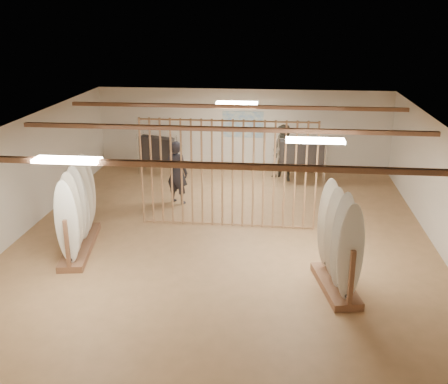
# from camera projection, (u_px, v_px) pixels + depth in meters

# --- Properties ---
(floor) EXTENTS (12.00, 12.00, 0.00)m
(floor) POSITION_uv_depth(u_px,v_px,m) (224.00, 238.00, 12.81)
(floor) COLOR #AE8154
(floor) RESTS_ON ground
(ceiling) EXTENTS (12.00, 12.00, 0.00)m
(ceiling) POSITION_uv_depth(u_px,v_px,m) (224.00, 126.00, 11.90)
(ceiling) COLOR gray
(ceiling) RESTS_ON ground
(wall_back) EXTENTS (12.00, 0.00, 12.00)m
(wall_back) POSITION_uv_depth(u_px,v_px,m) (243.00, 130.00, 17.99)
(wall_back) COLOR silver
(wall_back) RESTS_ON ground
(wall_front) EXTENTS (12.00, 0.00, 12.00)m
(wall_front) POSITION_uv_depth(u_px,v_px,m) (174.00, 329.00, 6.71)
(wall_front) COLOR silver
(wall_front) RESTS_ON ground
(wall_left) EXTENTS (0.00, 12.00, 12.00)m
(wall_left) POSITION_uv_depth(u_px,v_px,m) (22.00, 177.00, 12.86)
(wall_left) COLOR silver
(wall_left) RESTS_ON ground
(wall_right) EXTENTS (0.00, 12.00, 12.00)m
(wall_right) POSITION_uv_depth(u_px,v_px,m) (443.00, 191.00, 11.85)
(wall_right) COLOR silver
(wall_right) RESTS_ON ground
(ceiling_slats) EXTENTS (9.50, 6.12, 0.10)m
(ceiling_slats) POSITION_uv_depth(u_px,v_px,m) (224.00, 129.00, 11.92)
(ceiling_slats) COLOR brown
(ceiling_slats) RESTS_ON ground
(light_panels) EXTENTS (1.20, 0.35, 0.06)m
(light_panels) POSITION_uv_depth(u_px,v_px,m) (224.00, 128.00, 11.92)
(light_panels) COLOR white
(light_panels) RESTS_ON ground
(bamboo_partition) EXTENTS (4.45, 0.05, 2.78)m
(bamboo_partition) POSITION_uv_depth(u_px,v_px,m) (227.00, 174.00, 13.11)
(bamboo_partition) COLOR #AB7C53
(bamboo_partition) RESTS_ON ground
(poster) EXTENTS (1.40, 0.03, 0.90)m
(poster) POSITION_uv_depth(u_px,v_px,m) (243.00, 124.00, 17.91)
(poster) COLOR #3775C1
(poster) RESTS_ON ground
(rack_left) EXTENTS (0.97, 2.54, 2.00)m
(rack_left) POSITION_uv_depth(u_px,v_px,m) (78.00, 222.00, 12.03)
(rack_left) COLOR brown
(rack_left) RESTS_ON floor
(rack_right) EXTENTS (0.91, 1.84, 2.05)m
(rack_right) POSITION_uv_depth(u_px,v_px,m) (337.00, 257.00, 10.26)
(rack_right) COLOR brown
(rack_right) RESTS_ON floor
(clothing_rack_a) EXTENTS (1.26, 0.73, 1.41)m
(clothing_rack_a) POSITION_uv_depth(u_px,v_px,m) (157.00, 149.00, 17.49)
(clothing_rack_a) COLOR silver
(clothing_rack_a) RESTS_ON floor
(clothing_rack_b) EXTENTS (1.46, 0.40, 1.57)m
(clothing_rack_b) POSITION_uv_depth(u_px,v_px,m) (301.00, 154.00, 16.39)
(clothing_rack_b) COLOR silver
(clothing_rack_b) RESTS_ON floor
(shopper_a) EXTENTS (0.89, 0.75, 2.08)m
(shopper_a) POSITION_uv_depth(u_px,v_px,m) (177.00, 168.00, 14.87)
(shopper_a) COLOR #25242B
(shopper_a) RESTS_ON floor
(shopper_b) EXTENTS (1.27, 1.22, 2.08)m
(shopper_b) POSITION_uv_depth(u_px,v_px,m) (284.00, 149.00, 16.92)
(shopper_b) COLOR #3D382F
(shopper_b) RESTS_ON floor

